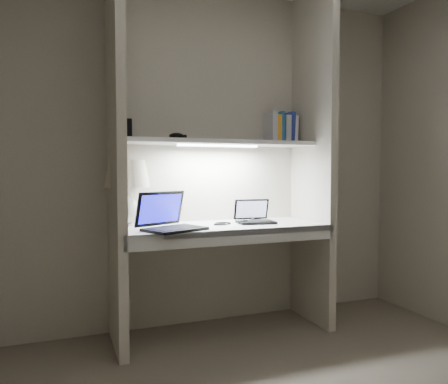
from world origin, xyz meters
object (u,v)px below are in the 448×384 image
table_lamp (127,182)px  laptop_netbook (254,217)px  speaker (253,212)px  book_row (281,128)px  laptop_main (169,221)px

table_lamp → laptop_netbook: size_ratio=1.60×
table_lamp → speaker: size_ratio=3.49×
laptop_netbook → book_row: 0.76m
table_lamp → laptop_netbook: table_lamp is taller
laptop_main → book_row: (0.97, 0.31, 0.65)m
laptop_netbook → book_row: book_row is taller
laptop_netbook → book_row: (0.31, 0.18, 0.67)m
speaker → book_row: size_ratio=0.54×
laptop_main → book_row: book_row is taller
laptop_netbook → book_row: size_ratio=1.18×
table_lamp → book_row: (1.20, 0.04, 0.40)m
laptop_main → laptop_netbook: (0.67, 0.13, -0.02)m
laptop_netbook → speaker: size_ratio=2.19×
laptop_netbook → speaker: bearing=74.0°
table_lamp → laptop_main: bearing=-49.8°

